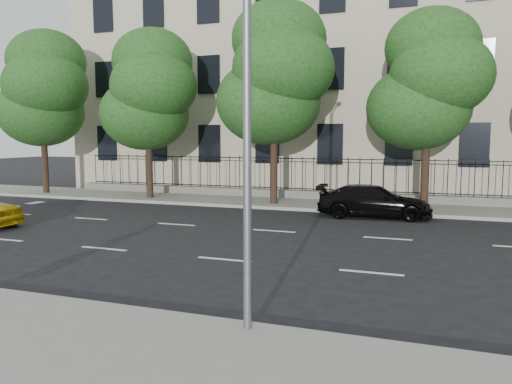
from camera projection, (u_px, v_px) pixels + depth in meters
ground at (182, 284)px, 11.51m from camera, size 120.00×120.00×0.00m
near_sidewalk at (59, 351)px, 7.76m from camera, size 60.00×4.00×0.15m
far_sidewalk at (317, 204)px, 24.59m from camera, size 60.00×4.00×0.15m
lane_markings at (253, 243)px, 15.95m from camera, size 49.60×4.62×0.01m
masonry_building at (350, 49)px, 31.98m from camera, size 34.60×12.11×18.50m
iron_fence at (325, 190)px, 26.12m from camera, size 30.00×0.50×2.20m
street_light at (258, 33)px, 8.45m from camera, size 0.25×3.32×8.05m
tree_a at (44, 89)px, 28.70m from camera, size 5.71×5.31×9.39m
tree_b at (150, 90)px, 26.38m from camera, size 5.53×5.12×8.97m
tree_c at (276, 74)px, 23.96m from camera, size 5.89×5.50×9.80m
tree_d at (429, 80)px, 21.67m from camera, size 5.34×4.94×8.84m
black_sedan at (374, 201)px, 21.03m from camera, size 4.88×2.28×1.38m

